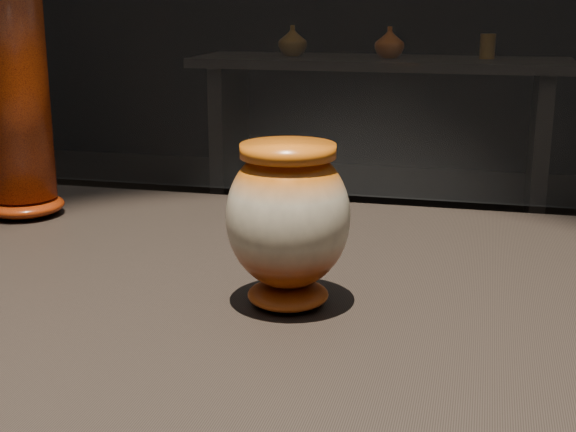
{
  "coord_description": "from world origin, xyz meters",
  "views": [
    {
      "loc": [
        0.32,
        -0.83,
        1.22
      ],
      "look_at": [
        0.13,
        -0.05,
        1.0
      ],
      "focal_mm": 50.0,
      "sensor_mm": 36.0,
      "label": 1
    }
  ],
  "objects": [
    {
      "name": "back_vase_mid",
      "position": [
        -0.2,
        3.49,
        0.98
      ],
      "size": [
        0.17,
        0.17,
        0.16
      ],
      "primitive_type": "imported",
      "rotation": [
        0.0,
        0.0,
        4.81
      ],
      "color": "maroon",
      "rests_on": "back_shelf"
    },
    {
      "name": "back_shelf",
      "position": [
        -0.25,
        3.51,
        0.64
      ],
      "size": [
        2.0,
        0.6,
        0.9
      ],
      "color": "black",
      "rests_on": "ground"
    },
    {
      "name": "main_vase",
      "position": [
        0.13,
        -0.05,
        1.0
      ],
      "size": [
        0.14,
        0.14,
        0.17
      ],
      "rotation": [
        0.0,
        0.0,
        0.07
      ],
      "color": "maroon",
      "rests_on": "display_plinth"
    },
    {
      "name": "back_vase_left",
      "position": [
        -0.73,
        3.52,
        0.98
      ],
      "size": [
        0.17,
        0.17,
        0.16
      ],
      "primitive_type": "imported",
      "rotation": [
        0.0,
        0.0,
        1.48
      ],
      "color": "#8D5814",
      "rests_on": "back_shelf"
    },
    {
      "name": "tall_vase",
      "position": [
        -0.35,
        0.21,
        1.08
      ],
      "size": [
        0.15,
        0.15,
        0.37
      ],
      "rotation": [
        0.0,
        0.0,
        0.3
      ],
      "color": "#A6360B",
      "rests_on": "display_plinth"
    },
    {
      "name": "back_vase_right",
      "position": [
        0.31,
        3.57,
        0.96
      ],
      "size": [
        0.08,
        0.08,
        0.13
      ],
      "primitive_type": "cylinder",
      "color": "#8D5814",
      "rests_on": "back_shelf"
    }
  ]
}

